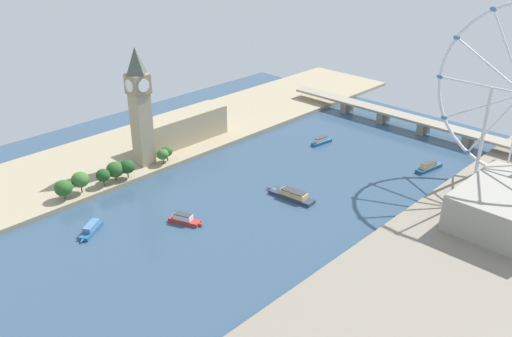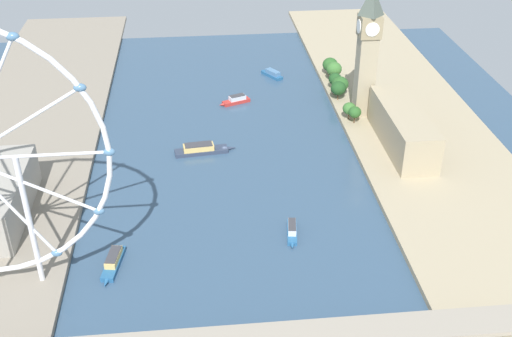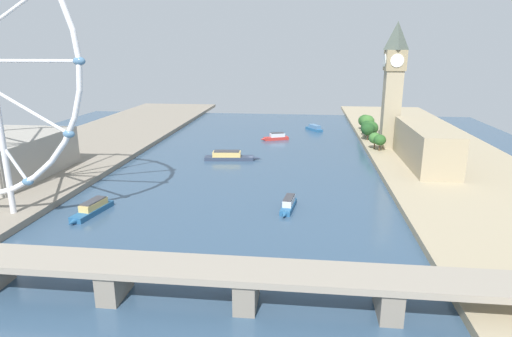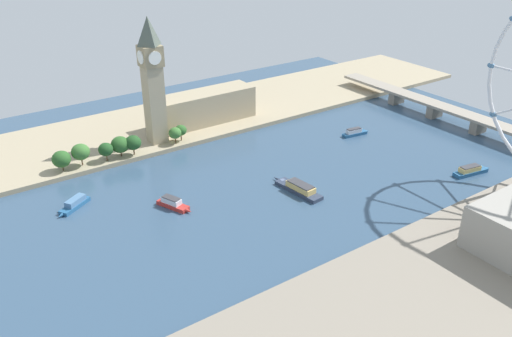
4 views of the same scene
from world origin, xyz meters
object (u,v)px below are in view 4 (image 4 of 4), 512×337
(tour_boat_2, at_px, (471,171))
(tour_boat_3, at_px, (75,204))
(tour_boat_0, at_px, (299,188))
(parliament_block, at_px, (205,107))
(tour_boat_4, at_px, (173,203))
(river_bridge, at_px, (456,114))
(clock_tower, at_px, (152,79))
(tour_boat_1, at_px, (355,132))

(tour_boat_2, bearing_deg, tour_boat_3, 164.48)
(tour_boat_0, bearing_deg, parliament_block, -9.89)
(tour_boat_3, xyz_separation_m, tour_boat_4, (30.45, 44.11, 0.16))
(river_bridge, relative_size, tour_boat_2, 8.14)
(clock_tower, xyz_separation_m, tour_boat_4, (80.76, -29.72, -44.36))
(river_bridge, distance_m, tour_boat_3, 276.13)
(clock_tower, bearing_deg, parliament_block, 105.63)
(tour_boat_0, height_order, tour_boat_4, tour_boat_0)
(tour_boat_1, xyz_separation_m, tour_boat_3, (-14.50, -196.55, -0.06))
(tour_boat_1, bearing_deg, river_bridge, -12.40)
(tour_boat_1, xyz_separation_m, tour_boat_4, (15.95, -152.44, 0.09))
(tour_boat_2, xyz_separation_m, tour_boat_4, (-68.58, -167.70, -0.02))
(tour_boat_0, bearing_deg, tour_boat_3, 57.02)
(parliament_block, relative_size, tour_boat_0, 2.00)
(tour_boat_0, relative_size, tour_boat_3, 1.73)
(clock_tower, relative_size, tour_boat_2, 3.02)
(clock_tower, bearing_deg, tour_boat_0, 19.30)
(river_bridge, relative_size, tour_boat_1, 10.04)
(tour_boat_2, bearing_deg, tour_boat_1, 109.78)
(tour_boat_2, bearing_deg, tour_boat_0, 166.57)
(tour_boat_1, relative_size, tour_boat_2, 0.81)
(tour_boat_0, xyz_separation_m, tour_boat_1, (-41.89, 85.34, -0.19))
(river_bridge, bearing_deg, tour_boat_1, -109.98)
(clock_tower, height_order, tour_boat_4, clock_tower)
(tour_boat_2, distance_m, tour_boat_3, 233.82)
(tour_boat_1, bearing_deg, tour_boat_0, -146.27)
(parliament_block, bearing_deg, tour_boat_0, -3.81)
(parliament_block, xyz_separation_m, tour_boat_0, (119.37, -7.94, -12.03))
(tour_boat_3, height_order, tour_boat_4, tour_boat_4)
(tour_boat_3, bearing_deg, tour_boat_4, 113.20)
(clock_tower, distance_m, tour_boat_1, 145.72)
(tour_boat_4, bearing_deg, tour_boat_1, 74.19)
(clock_tower, relative_size, tour_boat_0, 2.25)
(tour_boat_0, height_order, tour_boat_2, tour_boat_0)
(clock_tower, relative_size, river_bridge, 0.37)
(parliament_block, height_order, tour_boat_1, parliament_block)
(tour_boat_1, xyz_separation_m, tour_boat_2, (84.53, 15.27, 0.11))
(clock_tower, distance_m, river_bridge, 222.75)
(tour_boat_0, distance_m, tour_boat_4, 71.93)
(tour_boat_1, bearing_deg, tour_boat_2, -72.18)
(parliament_block, xyz_separation_m, tour_boat_3, (62.99, -119.15, -12.28))
(tour_boat_3, bearing_deg, tour_boat_2, 122.76)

